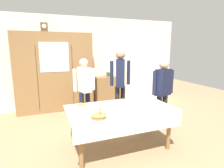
# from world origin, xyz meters

# --- Properties ---
(ground_plane) EXTENTS (12.00, 12.00, 0.00)m
(ground_plane) POSITION_xyz_m (0.00, 0.00, 0.00)
(ground_plane) COLOR #997A56
(ground_plane) RESTS_ON ground
(back_wall) EXTENTS (6.40, 0.10, 2.70)m
(back_wall) POSITION_xyz_m (0.00, 2.65, 1.35)
(back_wall) COLOR silver
(back_wall) RESTS_ON ground
(dining_table) EXTENTS (1.83, 1.01, 0.75)m
(dining_table) POSITION_xyz_m (0.00, -0.24, 0.65)
(dining_table) COLOR olive
(dining_table) RESTS_ON ground
(wall_cabinet) EXTENTS (2.09, 0.46, 2.20)m
(wall_cabinet) POSITION_xyz_m (-0.90, 2.35, 1.10)
(wall_cabinet) COLOR olive
(wall_cabinet) RESTS_ON ground
(mantel_clock) EXTENTS (0.18, 0.11, 0.24)m
(mantel_clock) POSITION_xyz_m (-1.10, 2.35, 2.32)
(mantel_clock) COLOR brown
(mantel_clock) RESTS_ON wall_cabinet
(bookshelf_low) EXTENTS (0.91, 0.35, 0.89)m
(bookshelf_low) POSITION_xyz_m (0.75, 2.41, 0.45)
(bookshelf_low) COLOR olive
(bookshelf_low) RESTS_ON ground
(book_stack) EXTENTS (0.16, 0.22, 0.13)m
(book_stack) POSITION_xyz_m (0.75, 2.40, 0.96)
(book_stack) COLOR #3D754C
(book_stack) RESTS_ON bookshelf_low
(tea_cup_front_edge) EXTENTS (0.13, 0.13, 0.06)m
(tea_cup_front_edge) POSITION_xyz_m (-0.27, -0.29, 0.78)
(tea_cup_front_edge) COLOR white
(tea_cup_front_edge) RESTS_ON dining_table
(tea_cup_mid_right) EXTENTS (0.13, 0.13, 0.06)m
(tea_cup_mid_right) POSITION_xyz_m (-0.21, -0.00, 0.78)
(tea_cup_mid_right) COLOR white
(tea_cup_mid_right) RESTS_ON dining_table
(tea_cup_near_left) EXTENTS (0.13, 0.13, 0.06)m
(tea_cup_near_left) POSITION_xyz_m (-0.64, -0.30, 0.78)
(tea_cup_near_left) COLOR white
(tea_cup_near_left) RESTS_ON dining_table
(tea_cup_far_left) EXTENTS (0.13, 0.13, 0.06)m
(tea_cup_far_left) POSITION_xyz_m (-0.46, -0.22, 0.78)
(tea_cup_far_left) COLOR white
(tea_cup_far_left) RESTS_ON dining_table
(bread_basket) EXTENTS (0.24, 0.24, 0.16)m
(bread_basket) POSITION_xyz_m (-0.49, -0.54, 0.78)
(bread_basket) COLOR #9E7542
(bread_basket) RESTS_ON dining_table
(pastry_plate) EXTENTS (0.28, 0.28, 0.05)m
(pastry_plate) POSITION_xyz_m (-0.61, 0.13, 0.76)
(pastry_plate) COLOR white
(pastry_plate) RESTS_ON dining_table
(spoon_front_edge) EXTENTS (0.12, 0.02, 0.01)m
(spoon_front_edge) POSITION_xyz_m (0.41, -0.48, 0.75)
(spoon_front_edge) COLOR silver
(spoon_front_edge) RESTS_ON dining_table
(spoon_mid_left) EXTENTS (0.12, 0.02, 0.01)m
(spoon_mid_left) POSITION_xyz_m (0.05, 0.13, 0.75)
(spoon_mid_left) COLOR silver
(spoon_mid_left) RESTS_ON dining_table
(person_behind_table_right) EXTENTS (0.52, 0.40, 1.54)m
(person_behind_table_right) POSITION_xyz_m (-0.33, 1.16, 0.93)
(person_behind_table_right) COLOR #191E38
(person_behind_table_right) RESTS_ON ground
(person_near_right_end) EXTENTS (0.52, 0.31, 1.54)m
(person_near_right_end) POSITION_xyz_m (1.20, 0.24, 0.93)
(person_near_right_end) COLOR #232328
(person_near_right_end) RESTS_ON ground
(person_behind_table_left) EXTENTS (0.52, 0.41, 1.75)m
(person_behind_table_left) POSITION_xyz_m (0.52, 0.99, 1.07)
(person_behind_table_left) COLOR #232328
(person_behind_table_left) RESTS_ON ground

